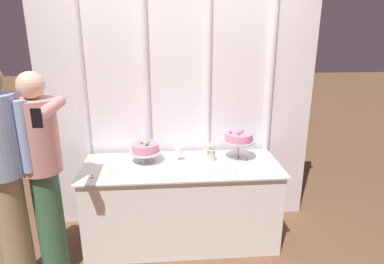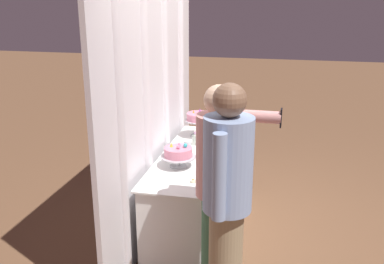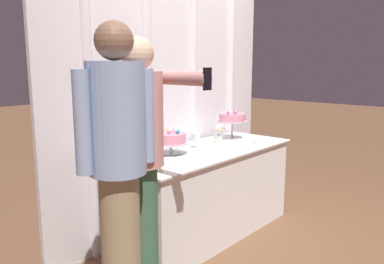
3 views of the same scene
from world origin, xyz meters
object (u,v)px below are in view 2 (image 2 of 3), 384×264
wine_glass (187,145)px  guest_man_pink_jacket (227,205)px  tealight_near_right (221,144)px  flower_vase (197,138)px  tealight_far_right (228,140)px  cake_table (198,193)px  tealight_far_left (204,190)px  cake_display_nearright (199,118)px  cake_display_nearleft (178,153)px  guest_girl_blue_dress (219,191)px  tealight_near_left (193,181)px

wine_glass → guest_man_pink_jacket: guest_man_pink_jacket is taller
wine_glass → tealight_near_right: bearing=-38.7°
tealight_near_right → flower_vase: bearing=98.1°
flower_vase → tealight_far_right: size_ratio=4.99×
guest_man_pink_jacket → tealight_near_right: bearing=10.3°
cake_table → tealight_near_right: size_ratio=44.24×
tealight_far_right → guest_man_pink_jacket: size_ratio=0.02×
flower_vase → guest_man_pink_jacket: size_ratio=0.11×
tealight_far_left → cake_display_nearright: bearing=13.3°
cake_display_nearright → flower_vase: 0.30m
cake_display_nearleft → tealight_near_right: bearing=-23.3°
tealight_far_right → guest_man_pink_jacket: guest_man_pink_jacket is taller
guest_girl_blue_dress → tealight_far_right: bearing=5.5°
wine_glass → tealight_far_left: 0.80m
tealight_near_left → cake_display_nearleft: bearing=33.8°
wine_glass → guest_man_pink_jacket: size_ratio=0.08×
guest_girl_blue_dress → cake_display_nearright: bearing=16.3°
tealight_near_left → guest_girl_blue_dress: guest_girl_blue_dress is taller
flower_vase → tealight_far_right: (0.17, -0.29, -0.06)m
cake_display_nearright → tealight_far_left: bearing=-166.7°
cake_display_nearleft → tealight_far_right: size_ratio=8.33×
flower_vase → guest_man_pink_jacket: bearing=-161.6°
cake_display_nearleft → tealight_near_left: 0.38m
tealight_near_left → tealight_far_right: size_ratio=1.26×
tealight_far_right → guest_girl_blue_dress: bearing=-174.5°
cake_table → cake_display_nearleft: (-0.33, 0.11, 0.52)m
wine_glass → guest_girl_blue_dress: 1.16m
cake_display_nearright → guest_man_pink_jacket: (-1.86, -0.57, -0.01)m
cake_display_nearright → guest_girl_blue_dress: 1.69m
cake_display_nearright → cake_display_nearleft: bearing=179.8°
cake_display_nearleft → guest_girl_blue_dress: 0.89m
tealight_near_left → guest_girl_blue_dress: size_ratio=0.03×
cake_table → cake_display_nearright: cake_display_nearright is taller
cake_table → tealight_near_right: tealight_near_right is taller
tealight_far_left → guest_girl_blue_dress: bearing=-152.8°
wine_glass → tealight_near_right: 0.43m
flower_vase → tealight_far_right: bearing=-59.5°
cake_display_nearleft → guest_girl_blue_dress: guest_girl_blue_dress is taller
cake_table → guest_man_pink_jacket: 1.51m
guest_girl_blue_dress → guest_man_pink_jacket: 0.26m
cake_display_nearleft → tealight_far_right: bearing=-23.0°
wine_glass → tealight_far_left: (-0.74, -0.30, -0.09)m
tealight_far_right → guest_man_pink_jacket: bearing=-172.3°
guest_girl_blue_dress → guest_man_pink_jacket: size_ratio=0.96×
cake_display_nearright → flower_vase: cake_display_nearright is taller
cake_display_nearleft → tealight_far_left: cake_display_nearleft is taller
flower_vase → tealight_far_left: 1.07m
cake_table → tealight_far_left: size_ratio=38.66×
flower_vase → wine_glass: bearing=174.7°
cake_display_nearleft → tealight_near_left: cake_display_nearleft is taller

